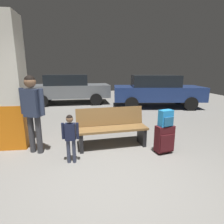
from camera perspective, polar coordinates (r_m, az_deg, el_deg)
ground_plane at (r=6.74m, az=-4.20°, el=-2.32°), size 18.00×18.00×0.10m
structural_pillar at (r=4.57m, az=-29.47°, el=7.64°), size 0.57×0.57×2.90m
bench at (r=4.17m, az=-0.10°, el=-5.00°), size 1.65×0.69×0.89m
suitcase at (r=4.01m, az=16.28°, el=-8.15°), size 0.42×0.30×0.60m
backpack_bright at (r=3.88m, az=16.71°, el=-1.93°), size 0.31×0.26×0.34m
child at (r=3.47m, az=-13.07°, el=-6.72°), size 0.32×0.20×0.95m
adult at (r=4.03m, az=-23.91°, el=1.62°), size 0.52×0.31×1.64m
parked_car_near at (r=8.90m, az=13.92°, el=6.72°), size 4.29×2.22×1.51m
parked_car_far at (r=9.85m, az=-13.42°, el=7.33°), size 4.18×1.96×1.51m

